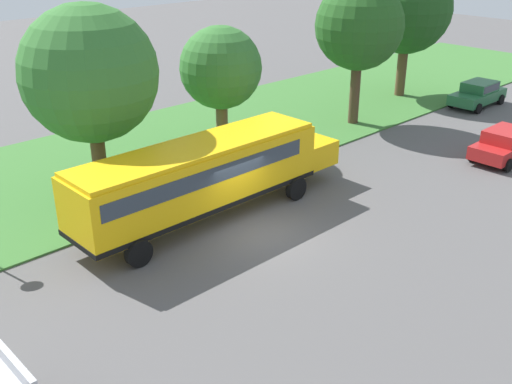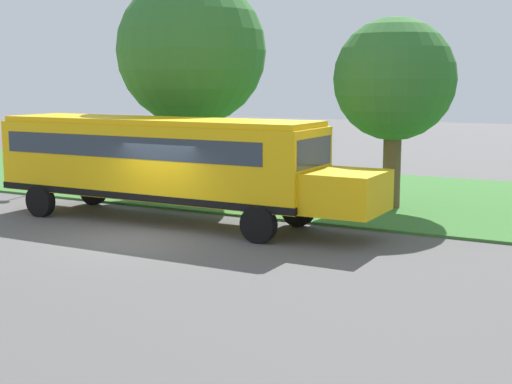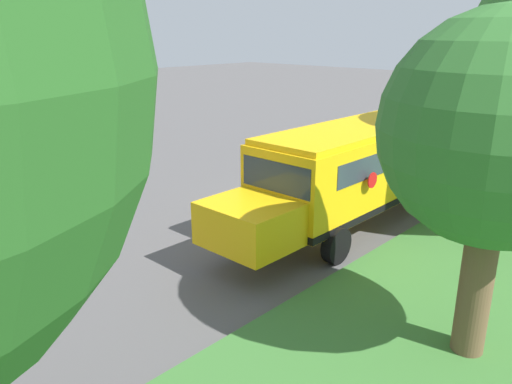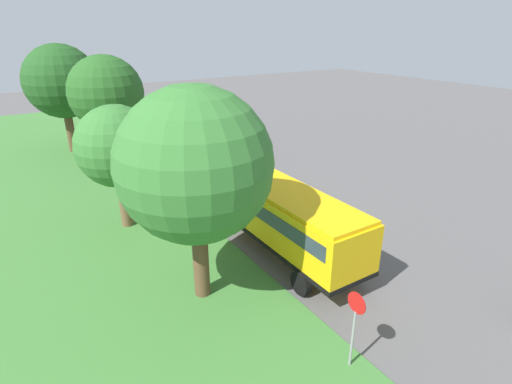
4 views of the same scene
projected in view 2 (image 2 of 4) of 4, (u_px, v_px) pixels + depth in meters
ground_plane at (137, 238)px, 19.59m from camera, size 120.00×120.00×0.00m
grass_verge at (293, 189)px, 28.28m from camera, size 12.00×80.00×0.08m
school_bus at (165, 159)px, 21.66m from camera, size 2.84×12.42×3.16m
oak_tree_beside_bus at (196, 50)px, 26.00m from camera, size 5.46×5.46×8.10m
oak_tree_roadside_mid at (396, 83)px, 23.26m from camera, size 4.03×4.03×6.36m
stop_sign at (36, 148)px, 27.23m from camera, size 0.08×0.68×2.74m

